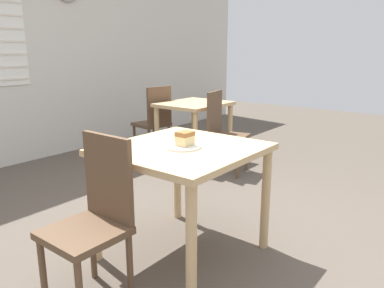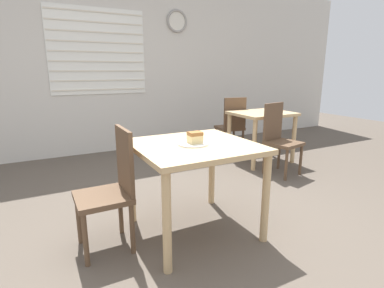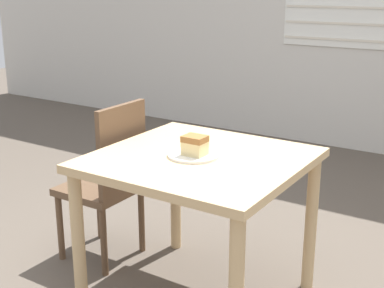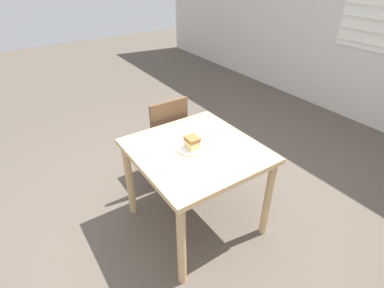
% 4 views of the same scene
% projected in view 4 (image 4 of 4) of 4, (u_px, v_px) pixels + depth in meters
% --- Properties ---
extents(ground_plane, '(14.00, 14.00, 0.00)m').
position_uv_depth(ground_plane, '(184.00, 224.00, 2.57)').
color(ground_plane, brown).
extents(dining_table_near, '(0.92, 0.89, 0.75)m').
position_uv_depth(dining_table_near, '(196.00, 161.00, 2.26)').
color(dining_table_near, tan).
rests_on(dining_table_near, ground_plane).
extents(chair_near_window, '(0.38, 0.38, 0.91)m').
position_uv_depth(chair_near_window, '(165.00, 139.00, 2.83)').
color(chair_near_window, brown).
rests_on(chair_near_window, ground_plane).
extents(plate, '(0.24, 0.24, 0.01)m').
position_uv_depth(plate, '(193.00, 147.00, 2.20)').
color(plate, white).
rests_on(plate, dining_table_near).
extents(cake_slice, '(0.10, 0.08, 0.09)m').
position_uv_depth(cake_slice, '(192.00, 143.00, 2.16)').
color(cake_slice, '#E5CC89').
rests_on(cake_slice, plate).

